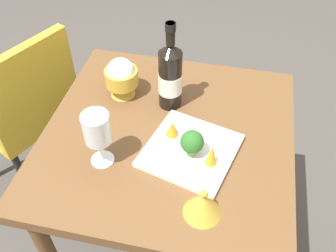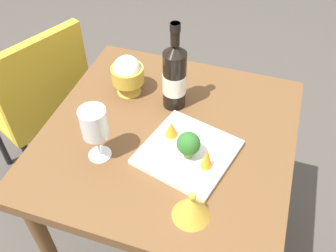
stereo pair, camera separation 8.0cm
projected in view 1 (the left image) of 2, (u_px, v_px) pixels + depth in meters
ground_plane at (168, 247)px, 1.71m from camera, size 8.00×8.00×0.00m
dining_table at (168, 155)px, 1.24m from camera, size 0.77×0.77×0.76m
chair_near_window at (29, 106)px, 1.59m from camera, size 0.53×0.53×0.85m
wine_bottle at (170, 76)px, 1.18m from camera, size 0.08×0.08×0.30m
wine_glass at (97, 130)px, 1.00m from camera, size 0.08×0.08×0.18m
rice_bowl at (121, 77)px, 1.24m from camera, size 0.11×0.11×0.14m
rice_bowl_lid at (203, 204)px, 0.94m from camera, size 0.10×0.10×0.09m
serving_plate at (190, 151)px, 1.11m from camera, size 0.31×0.31×0.02m
broccoli_floret at (192, 142)px, 1.05m from camera, size 0.07×0.07×0.09m
carrot_garnish_left at (212, 155)px, 1.04m from camera, size 0.03×0.03×0.07m
carrot_garnish_right at (172, 128)px, 1.12m from camera, size 0.04×0.04×0.05m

